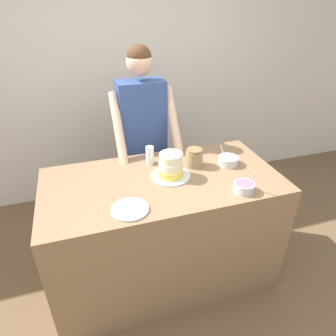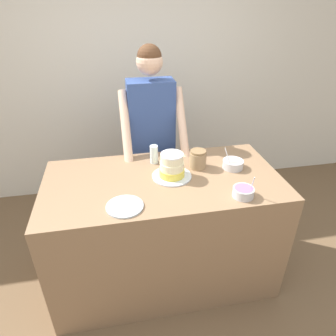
{
  "view_description": "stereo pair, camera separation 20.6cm",
  "coord_description": "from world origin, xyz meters",
  "views": [
    {
      "loc": [
        -0.51,
        -1.32,
        2.1
      ],
      "look_at": [
        0.03,
        0.39,
        1.07
      ],
      "focal_mm": 32.0,
      "sensor_mm": 36.0,
      "label": 1
    },
    {
      "loc": [
        -0.31,
        -1.37,
        2.1
      ],
      "look_at": [
        0.03,
        0.39,
        1.07
      ],
      "focal_mm": 32.0,
      "sensor_mm": 36.0,
      "label": 2
    }
  ],
  "objects": [
    {
      "name": "cake",
      "position": [
        0.07,
        0.45,
        1.04
      ],
      "size": [
        0.29,
        0.29,
        0.19
      ],
      "color": "silver",
      "rests_on": "counter"
    },
    {
      "name": "stoneware_jar",
      "position": [
        0.29,
        0.55,
        1.03
      ],
      "size": [
        0.13,
        0.13,
        0.14
      ],
      "color": "#9E7F5B",
      "rests_on": "counter"
    },
    {
      "name": "drinking_glass",
      "position": [
        -0.03,
        0.68,
        1.03
      ],
      "size": [
        0.06,
        0.06,
        0.14
      ],
      "color": "silver",
      "rests_on": "counter"
    },
    {
      "name": "ground_plane",
      "position": [
        0.0,
        0.0,
        0.0
      ],
      "size": [
        14.0,
        14.0,
        0.0
      ],
      "primitive_type": "plane",
      "color": "brown"
    },
    {
      "name": "person_baker",
      "position": [
        0.01,
        1.08,
        1.09
      ],
      "size": [
        0.54,
        0.49,
        1.78
      ],
      "color": "#2D2D38",
      "rests_on": "ground_plane"
    },
    {
      "name": "ceramic_plate",
      "position": [
        -0.29,
        0.15,
        0.96
      ],
      "size": [
        0.23,
        0.23,
        0.01
      ],
      "color": "silver",
      "rests_on": "counter"
    },
    {
      "name": "frosting_bowl_purple",
      "position": [
        0.48,
        0.12,
        0.99
      ],
      "size": [
        0.14,
        0.14,
        0.16
      ],
      "color": "silver",
      "rests_on": "counter"
    },
    {
      "name": "wall_back",
      "position": [
        0.0,
        1.92,
        1.3
      ],
      "size": [
        10.0,
        0.05,
        2.6
      ],
      "color": "silver",
      "rests_on": "ground_plane"
    },
    {
      "name": "frosting_bowl_pink",
      "position": [
        0.55,
        0.49,
        0.99
      ],
      "size": [
        0.16,
        0.16,
        0.17
      ],
      "color": "silver",
      "rests_on": "counter"
    },
    {
      "name": "counter",
      "position": [
        0.0,
        0.43,
        0.48
      ],
      "size": [
        1.71,
        0.86,
        0.96
      ],
      "color": "#8C6B4C",
      "rests_on": "ground_plane"
    }
  ]
}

